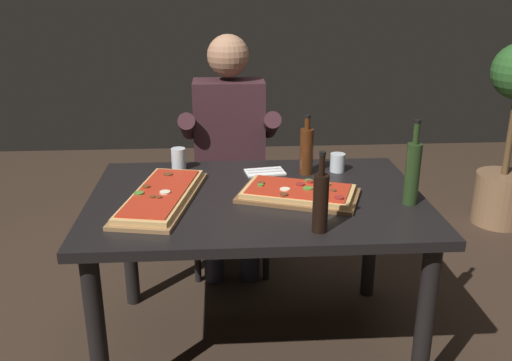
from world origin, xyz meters
The scene contains 13 objects.
ground_plane centered at (0.00, 0.00, 0.00)m, with size 6.40×6.40×0.00m, color #38281E.
dining_table centered at (0.00, 0.00, 0.64)m, with size 1.40×0.96×0.74m.
pizza_rectangular_front centered at (0.17, -0.03, 0.76)m, with size 0.55×0.43×0.05m.
pizza_rectangular_left centered at (-0.40, -0.03, 0.76)m, with size 0.37×0.67×0.05m.
wine_bottle_dark centered at (0.25, 0.27, 0.85)m, with size 0.06×0.06×0.28m.
oil_bottle_amber centered at (0.20, -0.36, 0.86)m, with size 0.06×0.06×0.30m.
vinegar_bottle_green centered at (0.61, -0.12, 0.88)m, with size 0.06×0.06×0.35m.
tumbler_near_camera centered at (0.40, 0.29, 0.78)m, with size 0.07×0.07×0.09m.
tumbler_far_side centered at (-0.35, 0.37, 0.79)m, with size 0.07×0.07×0.10m.
napkin_cutlery_set centered at (0.06, 0.29, 0.74)m, with size 0.20×0.14×0.01m.
diner_chair centered at (-0.10, 0.86, 0.49)m, with size 0.44×0.44×0.87m.
seated_diner centered at (-0.10, 0.74, 0.74)m, with size 0.53×0.41×1.33m.
potted_plant_corner centered at (1.76, 1.26, 0.63)m, with size 0.36×0.36×1.23m.
Camera 1 is at (-0.15, -2.18, 1.61)m, focal length 39.30 mm.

